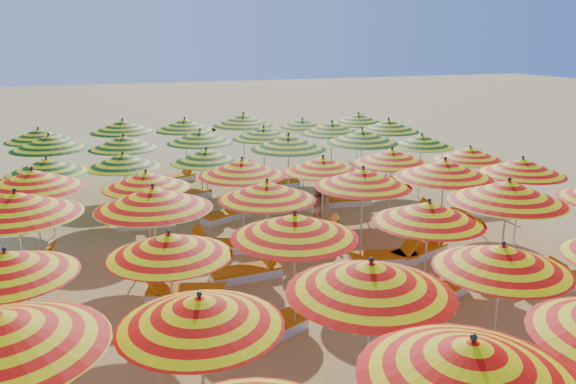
% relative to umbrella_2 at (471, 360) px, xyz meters
% --- Properties ---
extents(ground, '(120.00, 120.00, 0.00)m').
position_rel_umbrella_2_xyz_m(ground, '(1.30, 8.74, -2.28)').
color(ground, tan).
rests_on(ground, ground).
extents(umbrella_2, '(3.10, 3.10, 2.59)m').
position_rel_umbrella_2_xyz_m(umbrella_2, '(0.00, 0.00, 0.00)').
color(umbrella_2, silver).
rests_on(umbrella_2, ground).
extents(umbrella_7, '(2.71, 2.71, 2.38)m').
position_rel_umbrella_2_xyz_m(umbrella_7, '(-2.42, 2.42, -0.18)').
color(umbrella_7, silver).
rests_on(umbrella_7, ground).
extents(umbrella_8, '(3.16, 3.16, 2.59)m').
position_rel_umbrella_2_xyz_m(umbrella_8, '(0.00, 2.25, -0.00)').
color(umbrella_8, silver).
rests_on(umbrella_8, ground).
extents(umbrella_9, '(2.26, 2.26, 2.38)m').
position_rel_umbrella_2_xyz_m(umbrella_9, '(2.61, 2.59, -0.19)').
color(umbrella_9, silver).
rests_on(umbrella_9, ground).
extents(umbrella_12, '(2.71, 2.71, 2.37)m').
position_rel_umbrella_2_xyz_m(umbrella_12, '(-5.00, 5.10, -0.19)').
color(umbrella_12, silver).
rests_on(umbrella_12, ground).
extents(umbrella_13, '(2.83, 2.83, 2.35)m').
position_rel_umbrella_2_xyz_m(umbrella_13, '(-2.42, 5.10, -0.21)').
color(umbrella_13, silver).
rests_on(umbrella_13, ground).
extents(umbrella_14, '(2.99, 2.99, 2.53)m').
position_rel_umbrella_2_xyz_m(umbrella_14, '(-0.16, 4.89, -0.05)').
color(umbrella_14, silver).
rests_on(umbrella_14, ground).
extents(umbrella_15, '(3.01, 3.01, 2.44)m').
position_rel_umbrella_2_xyz_m(umbrella_15, '(2.78, 4.96, -0.13)').
color(umbrella_15, silver).
rests_on(umbrella_15, ground).
extents(umbrella_16, '(3.03, 3.03, 2.68)m').
position_rel_umbrella_2_xyz_m(umbrella_16, '(4.85, 5.08, 0.08)').
color(umbrella_16, silver).
rests_on(umbrella_16, ground).
extents(umbrella_18, '(2.95, 2.95, 2.70)m').
position_rel_umbrella_2_xyz_m(umbrella_18, '(-5.05, 7.62, 0.10)').
color(umbrella_18, silver).
rests_on(umbrella_18, ground).
extents(umbrella_19, '(2.76, 2.76, 2.63)m').
position_rel_umbrella_2_xyz_m(umbrella_19, '(-2.41, 7.34, 0.04)').
color(umbrella_19, silver).
rests_on(umbrella_19, ground).
extents(umbrella_20, '(2.86, 2.86, 2.44)m').
position_rel_umbrella_2_xyz_m(umbrella_20, '(0.21, 7.68, -0.13)').
color(umbrella_20, silver).
rests_on(umbrella_20, ground).
extents(umbrella_21, '(2.57, 2.57, 2.55)m').
position_rel_umbrella_2_xyz_m(umbrella_21, '(2.68, 7.65, -0.03)').
color(umbrella_21, silver).
rests_on(umbrella_21, ground).
extents(umbrella_22, '(2.82, 2.82, 2.66)m').
position_rel_umbrella_2_xyz_m(umbrella_22, '(4.88, 7.43, 0.06)').
color(umbrella_22, silver).
rests_on(umbrella_22, ground).
extents(umbrella_23, '(2.73, 2.73, 2.48)m').
position_rel_umbrella_2_xyz_m(umbrella_23, '(7.45, 7.54, -0.10)').
color(umbrella_23, silver).
rests_on(umbrella_23, ground).
extents(umbrella_24, '(2.62, 2.62, 2.59)m').
position_rel_umbrella_2_xyz_m(umbrella_24, '(-4.92, 10.13, 0.00)').
color(umbrella_24, silver).
rests_on(umbrella_24, ground).
extents(umbrella_25, '(2.77, 2.77, 2.36)m').
position_rel_umbrella_2_xyz_m(umbrella_25, '(-2.28, 9.93, -0.20)').
color(umbrella_25, silver).
rests_on(umbrella_25, ground).
extents(umbrella_26, '(2.64, 2.64, 2.52)m').
position_rel_umbrella_2_xyz_m(umbrella_26, '(0.23, 9.88, -0.06)').
color(umbrella_26, silver).
rests_on(umbrella_26, ground).
extents(umbrella_27, '(2.63, 2.63, 2.38)m').
position_rel_umbrella_2_xyz_m(umbrella_27, '(2.61, 9.95, -0.18)').
color(umbrella_27, silver).
rests_on(umbrella_27, ground).
extents(umbrella_28, '(2.71, 2.71, 2.46)m').
position_rel_umbrella_2_xyz_m(umbrella_28, '(4.83, 9.97, -0.11)').
color(umbrella_28, silver).
rests_on(umbrella_28, ground).
extents(umbrella_29, '(2.71, 2.71, 2.34)m').
position_rel_umbrella_2_xyz_m(umbrella_29, '(7.57, 9.91, -0.22)').
color(umbrella_29, silver).
rests_on(umbrella_29, ground).
extents(umbrella_30, '(2.72, 2.72, 2.36)m').
position_rel_umbrella_2_xyz_m(umbrella_30, '(-4.73, 12.54, -0.20)').
color(umbrella_30, silver).
rests_on(umbrella_30, ground).
extents(umbrella_31, '(2.36, 2.36, 2.34)m').
position_rel_umbrella_2_xyz_m(umbrella_31, '(-2.66, 12.60, -0.21)').
color(umbrella_31, silver).
rests_on(umbrella_31, ground).
extents(umbrella_32, '(2.78, 2.78, 2.34)m').
position_rel_umbrella_2_xyz_m(umbrella_32, '(-0.21, 12.43, -0.21)').
color(umbrella_32, silver).
rests_on(umbrella_32, ground).
extents(umbrella_33, '(2.65, 2.65, 2.67)m').
position_rel_umbrella_2_xyz_m(umbrella_33, '(2.41, 12.26, 0.07)').
color(umbrella_33, silver).
rests_on(umbrella_33, ground).
extents(umbrella_34, '(2.85, 2.85, 2.68)m').
position_rel_umbrella_2_xyz_m(umbrella_34, '(5.10, 12.40, 0.08)').
color(umbrella_34, silver).
rests_on(umbrella_34, ground).
extents(umbrella_35, '(2.79, 2.79, 2.34)m').
position_rel_umbrella_2_xyz_m(umbrella_35, '(7.44, 12.39, -0.21)').
color(umbrella_35, silver).
rests_on(umbrella_35, ground).
extents(umbrella_36, '(2.68, 2.68, 2.61)m').
position_rel_umbrella_2_xyz_m(umbrella_36, '(-4.76, 15.13, 0.02)').
color(umbrella_36, silver).
rests_on(umbrella_36, ground).
extents(umbrella_37, '(2.40, 2.40, 2.48)m').
position_rel_umbrella_2_xyz_m(umbrella_37, '(-2.45, 14.96, -0.09)').
color(umbrella_37, silver).
rests_on(umbrella_37, ground).
extents(umbrella_38, '(2.55, 2.55, 2.51)m').
position_rel_umbrella_2_xyz_m(umbrella_38, '(0.14, 15.06, -0.07)').
color(umbrella_38, silver).
rests_on(umbrella_38, ground).
extents(umbrella_39, '(3.01, 3.01, 2.48)m').
position_rel_umbrella_2_xyz_m(umbrella_39, '(2.53, 15.23, -0.09)').
color(umbrella_39, silver).
rests_on(umbrella_39, ground).
extents(umbrella_40, '(2.95, 2.95, 2.56)m').
position_rel_umbrella_2_xyz_m(umbrella_40, '(5.18, 15.03, -0.03)').
color(umbrella_40, silver).
rests_on(umbrella_40, ground).
extents(umbrella_41, '(2.86, 2.86, 2.57)m').
position_rel_umbrella_2_xyz_m(umbrella_41, '(7.46, 14.77, -0.02)').
color(umbrella_41, silver).
rests_on(umbrella_41, ground).
extents(umbrella_42, '(3.09, 3.09, 2.50)m').
position_rel_umbrella_2_xyz_m(umbrella_42, '(-5.21, 17.42, -0.08)').
color(umbrella_42, silver).
rests_on(umbrella_42, ground).
extents(umbrella_43, '(2.70, 2.70, 2.63)m').
position_rel_umbrella_2_xyz_m(umbrella_43, '(-2.28, 17.69, 0.04)').
color(umbrella_43, silver).
rests_on(umbrella_43, ground).
extents(umbrella_44, '(3.14, 3.14, 2.56)m').
position_rel_umbrella_2_xyz_m(umbrella_44, '(0.07, 17.70, -0.02)').
color(umbrella_44, silver).
rests_on(umbrella_44, ground).
extents(umbrella_45, '(2.59, 2.59, 2.71)m').
position_rel_umbrella_2_xyz_m(umbrella_45, '(2.34, 17.31, 0.11)').
color(umbrella_45, silver).
rests_on(umbrella_45, ground).
extents(umbrella_46, '(2.94, 2.94, 2.36)m').
position_rel_umbrella_2_xyz_m(umbrella_46, '(4.90, 17.39, -0.20)').
color(umbrella_46, silver).
rests_on(umbrella_46, ground).
extents(umbrella_47, '(2.97, 2.97, 2.48)m').
position_rel_umbrella_2_xyz_m(umbrella_47, '(7.47, 17.35, -0.09)').
color(umbrella_47, silver).
rests_on(umbrella_47, ground).
extents(lounger_10, '(1.82, 1.21, 0.69)m').
position_rel_umbrella_2_xyz_m(lounger_10, '(-0.75, 4.91, -2.12)').
color(lounger_10, white).
rests_on(lounger_10, ground).
extents(lounger_11, '(1.82, 1.22, 0.69)m').
position_rel_umbrella_2_xyz_m(lounger_11, '(3.29, 5.18, -2.12)').
color(lounger_11, white).
rests_on(lounger_11, ground).
extents(lounger_12, '(1.81, 0.90, 0.69)m').
position_rel_umbrella_2_xyz_m(lounger_12, '(5.35, 5.28, -2.12)').
color(lounger_12, white).
rests_on(lounger_12, ground).
extents(lounger_14, '(1.83, 1.11, 0.69)m').
position_rel_umbrella_2_xyz_m(lounger_14, '(-1.90, 7.13, -2.12)').
color(lounger_14, white).
rests_on(lounger_14, ground).
extents(lounger_15, '(1.76, 0.68, 0.69)m').
position_rel_umbrella_2_xyz_m(lounger_15, '(-0.29, 7.74, -2.12)').
color(lounger_15, white).
rests_on(lounger_15, ground).
extents(lounger_16, '(1.81, 0.91, 0.69)m').
position_rel_umbrella_2_xyz_m(lounger_16, '(3.27, 7.42, -2.12)').
color(lounger_16, white).
rests_on(lounger_16, ground).
extents(lounger_17, '(1.83, 1.13, 0.69)m').
position_rel_umbrella_2_xyz_m(lounger_17, '(4.38, 7.51, -2.12)').
color(lounger_17, white).
rests_on(lounger_17, ground).
extents(lounger_18, '(1.83, 1.12, 0.69)m').
position_rel_umbrella_2_xyz_m(lounger_18, '(-5.42, 10.08, -2.12)').
color(lounger_18, white).
rests_on(lounger_18, ground).
extents(lounger_19, '(1.82, 1.21, 0.69)m').
position_rel_umbrella_2_xyz_m(lounger_19, '(-0.37, 9.67, -2.12)').
color(lounger_19, white).
rests_on(lounger_19, ground).
extents(lounger_20, '(1.82, 0.99, 0.69)m').
position_rel_umbrella_2_xyz_m(lounger_20, '(2.11, 9.69, -2.12)').
color(lounger_20, white).
rests_on(lounger_20, ground).
extents(lounger_21, '(1.81, 0.89, 0.69)m').
position_rel_umbrella_2_xyz_m(lounger_21, '(5.43, 10.20, -2.12)').
color(lounger_21, white).
rests_on(lounger_21, ground).
extents(lounger_22, '(1.78, 0.76, 0.69)m').
position_rel_umbrella_2_xyz_m(lounger_22, '(8.17, 9.93, -2.12)').
color(lounger_22, white).
rests_on(lounger_22, ground).
extents(lounger_23, '(1.79, 0.80, 0.69)m').
position_rel_umbrella_2_xyz_m(lounger_23, '(-2.15, 12.43, -2.12)').
color(lounger_23, white).
rests_on(lounger_23, ground).
extents(lounger_24, '(1.82, 1.24, 0.69)m').
position_rel_umbrella_2_xyz_m(lounger_24, '(0.39, 12.30, -2.12)').
color(lounger_24, white).
rests_on(lounger_24, ground).
extents(lounger_25, '(1.83, 1.05, 0.69)m').
position_rel_umbrella_2_xyz_m(lounger_25, '(2.91, 12.47, -2.12)').
color(lounger_25, white).
rests_on(lounger_25, ground).
extents(lounger_26, '(1.80, 0.84, 0.69)m').
position_rel_umbrella_2_xyz_m(lounger_26, '(4.50, 12.42, -2.12)').
color(lounger_26, white).
rests_on(lounger_26, ground).
extents(lounger_27, '(1.82, 1.18, 0.69)m').
position_rel_umbrella_2_xyz_m(lounger_27, '(-5.35, 15.01, -2.12)').
color(lounger_27, white).
rests_on(lounger_27, ground).
extents(lounger_28, '(1.82, 1.01, 0.69)m').
position_rel_umbrella_2_xyz_m(lounger_28, '(-0.46, 15.07, -2.12)').
color(lounger_28, white).
rests_on(lounger_28, ground).
extents(lounger_29, '(1.74, 0.60, 0.69)m').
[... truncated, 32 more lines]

